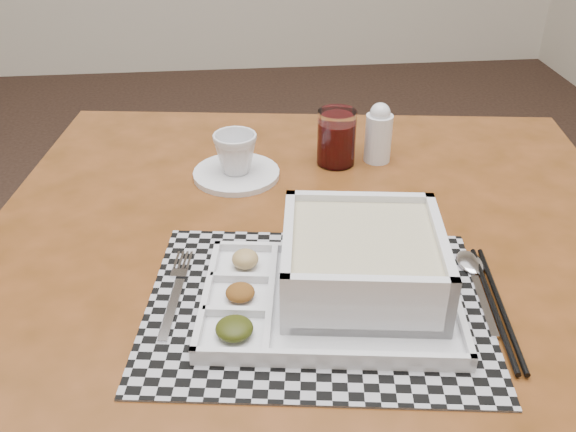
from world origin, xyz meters
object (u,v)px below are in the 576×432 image
Objects in this scene: juice_glass at (336,140)px; creamer_bottle at (379,134)px; cup at (235,153)px; serving_tray at (353,271)px; dining_table at (312,289)px.

creamer_bottle is at bearing 2.95° from juice_glass.
cup is 0.26m from creamer_bottle.
creamer_bottle is at bearing 10.44° from cup.
dining_table is at bearing 107.26° from serving_tray.
serving_tray is 4.62× the size of cup.
creamer_bottle reaches higher than serving_tray.
creamer_bottle is (0.26, 0.04, 0.01)m from cup.
serving_tray is (0.04, -0.11, 0.12)m from dining_table.
cup reaches higher than dining_table.
cup is at bearing -171.67° from creamer_bottle.
cup is at bearing -169.42° from juice_glass.
juice_glass is at bearing -177.05° from creamer_bottle.
creamer_bottle reaches higher than dining_table.
cup is at bearing 111.87° from serving_tray.
dining_table is 3.23× the size of serving_tray.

